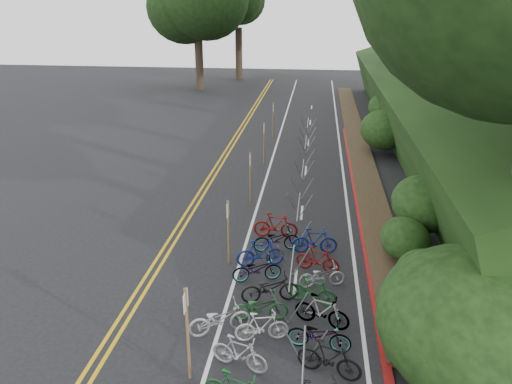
% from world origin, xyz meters
% --- Properties ---
extents(ground, '(120.00, 120.00, 0.00)m').
position_xyz_m(ground, '(0.00, 0.00, 0.00)').
color(ground, black).
rests_on(ground, ground).
extents(road_markings, '(7.47, 80.00, 0.01)m').
position_xyz_m(road_markings, '(0.63, 10.10, 0.00)').
color(road_markings, gold).
rests_on(road_markings, ground).
extents(red_curb, '(0.25, 28.00, 0.10)m').
position_xyz_m(red_curb, '(5.70, 12.00, 0.05)').
color(red_curb, maroon).
rests_on(red_curb, ground).
extents(embankment, '(14.30, 48.14, 9.11)m').
position_xyz_m(embankment, '(12.96, 19.04, 2.57)').
color(embankment, black).
rests_on(embankment, ground).
extents(bike_rack_front, '(1.17, 3.02, 1.22)m').
position_xyz_m(bike_rack_front, '(3.52, -1.64, 0.89)').
color(bike_rack_front, gray).
rests_on(bike_rack_front, ground).
extents(bike_racks_rest, '(1.14, 23.00, 1.17)m').
position_xyz_m(bike_racks_rest, '(3.00, 13.00, 0.85)').
color(bike_racks_rest, gray).
rests_on(bike_racks_rest, ground).
extents(signpost_near, '(0.08, 0.40, 2.67)m').
position_xyz_m(signpost_near, '(0.64, -1.02, 1.52)').
color(signpost_near, brown).
rests_on(signpost_near, ground).
extents(signposts_rest, '(0.08, 18.40, 2.50)m').
position_xyz_m(signposts_rest, '(0.60, 14.00, 1.43)').
color(signposts_rest, brown).
rests_on(signposts_rest, ground).
extents(bike_front, '(1.34, 1.95, 0.97)m').
position_xyz_m(bike_front, '(1.05, 0.90, 0.49)').
color(bike_front, '#9E9EA3').
rests_on(bike_front, ground).
extents(bike_valet, '(3.42, 12.14, 1.09)m').
position_xyz_m(bike_valet, '(2.89, 2.01, 0.49)').
color(bike_valet, slate).
rests_on(bike_valet, ground).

